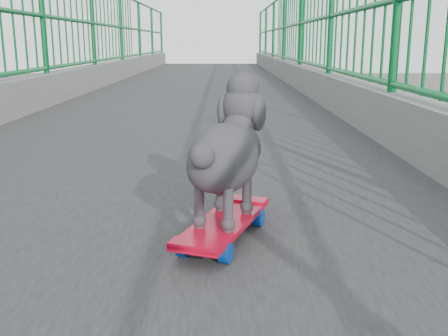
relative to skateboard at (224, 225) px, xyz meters
name	(u,v)px	position (x,y,z in m)	size (l,w,h in m)	color
railing	(167,106)	(-0.35, 1.74, 0.16)	(3.00, 24.00, 1.42)	gray
skateboard	(224,225)	(0.00, 0.00, 0.00)	(0.31, 0.52, 0.07)	red
poodle	(227,150)	(0.01, 0.02, 0.23)	(0.30, 0.46, 0.40)	#27252A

